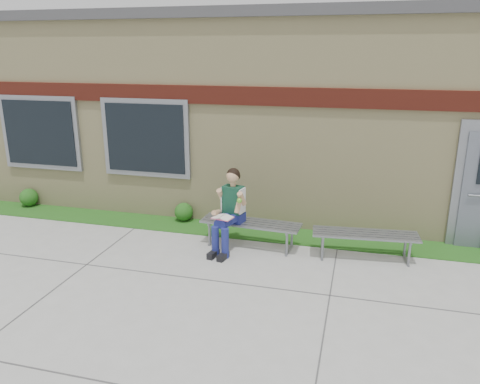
# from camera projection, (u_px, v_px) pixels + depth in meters

# --- Properties ---
(ground) EXTENTS (80.00, 80.00, 0.00)m
(ground) POSITION_uv_depth(u_px,v_px,m) (255.00, 304.00, 6.59)
(ground) COLOR #9E9E99
(ground) RESTS_ON ground
(grass_strip) EXTENTS (16.00, 0.80, 0.02)m
(grass_strip) POSITION_uv_depth(u_px,v_px,m) (286.00, 235.00, 8.99)
(grass_strip) COLOR #265316
(grass_strip) RESTS_ON ground
(school_building) EXTENTS (16.20, 6.22, 4.20)m
(school_building) POSITION_uv_depth(u_px,v_px,m) (311.00, 106.00, 11.51)
(school_building) COLOR beige
(school_building) RESTS_ON ground
(bench_left) EXTENTS (1.83, 0.62, 0.47)m
(bench_left) POSITION_uv_depth(u_px,v_px,m) (251.00, 227.00, 8.43)
(bench_left) COLOR slate
(bench_left) RESTS_ON ground
(bench_right) EXTENTS (1.80, 0.65, 0.46)m
(bench_right) POSITION_uv_depth(u_px,v_px,m) (365.00, 239.00, 7.94)
(bench_right) COLOR slate
(bench_right) RESTS_ON ground
(girl) EXTENTS (0.55, 0.94, 1.46)m
(girl) POSITION_uv_depth(u_px,v_px,m) (229.00, 209.00, 8.19)
(girl) COLOR navy
(girl) RESTS_ON ground
(shrub_west) EXTENTS (0.40, 0.40, 0.40)m
(shrub_west) POSITION_uv_depth(u_px,v_px,m) (29.00, 197.00, 10.61)
(shrub_west) COLOR #265316
(shrub_west) RESTS_ON grass_strip
(shrub_mid) EXTENTS (0.38, 0.38, 0.38)m
(shrub_mid) POSITION_uv_depth(u_px,v_px,m) (184.00, 212.00, 9.70)
(shrub_mid) COLOR #265316
(shrub_mid) RESTS_ON grass_strip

